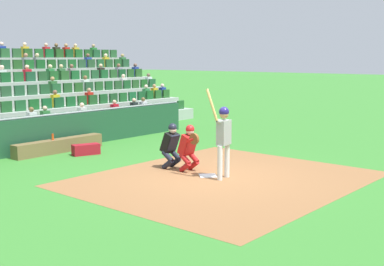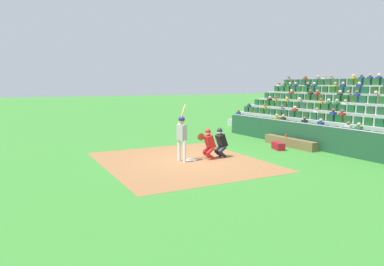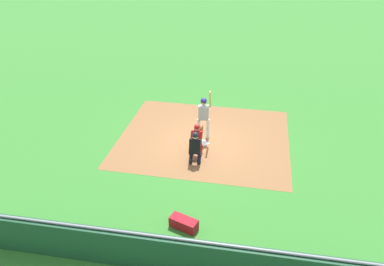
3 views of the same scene
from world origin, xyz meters
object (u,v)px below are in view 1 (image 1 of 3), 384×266
Objects in this scene: home_plate_marker at (208,176)px; home_plate_umpire at (171,144)px; catcher_crouching at (189,145)px; equipment_duffel_bag at (86,149)px; batter_at_plate at (223,134)px; water_bottle_on_bench at (53,137)px; dugout_bench at (59,146)px.

home_plate_umpire is at bearing -93.85° from home_plate_marker.
equipment_duffel_bag is at bearing -86.60° from catcher_crouching.
batter_at_plate reaches higher than home_plate_marker.
home_plate_umpire reaches higher than water_bottle_on_bench.
home_plate_umpire is 4.51m from water_bottle_on_bench.
equipment_duffel_bag is at bearing -88.51° from home_plate_marker.
home_plate_marker is 0.52× the size of equipment_duffel_bag.
water_bottle_on_bench is (0.75, -4.44, -0.16)m from home_plate_umpire.
batter_at_plate is 1.89m from home_plate_umpire.
batter_at_plate is 11.06× the size of water_bottle_on_bench.
home_plate_marker is 0.19× the size of batter_at_plate.
home_plate_marker is 1.24m from batter_at_plate.
water_bottle_on_bench is at bearing -80.37° from home_plate_umpire.
dugout_bench is 0.41m from water_bottle_on_bench.
dugout_bench is 3.87× the size of equipment_duffel_bag.
home_plate_marker is at bearing 86.15° from home_plate_umpire.
home_plate_umpire reaches higher than equipment_duffel_bag.
home_plate_umpire reaches higher than home_plate_marker.
dugout_bench reaches higher than home_plate_marker.
batter_at_plate is at bearing 111.28° from equipment_duffel_bag.
batter_at_plate reaches higher than equipment_duffel_bag.
catcher_crouching is at bearing -99.04° from home_plate_marker.
catcher_crouching reaches higher than home_plate_umpire.
home_plate_marker is 1.53m from home_plate_umpire.
catcher_crouching is at bearing 92.32° from home_plate_umpire.
batter_at_plate is at bearing 96.30° from water_bottle_on_bench.
batter_at_plate is 1.78× the size of home_plate_umpire.
equipment_duffel_bag is at bearing -88.31° from batter_at_plate.
batter_at_plate is at bearing 94.01° from dugout_bench.
equipment_duffel_bag is (-0.29, 1.01, -0.05)m from dugout_bench.
home_plate_umpire is 1.53× the size of equipment_duffel_bag.
home_plate_marker is at bearing 96.50° from water_bottle_on_bench.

